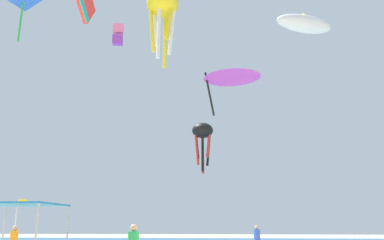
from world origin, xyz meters
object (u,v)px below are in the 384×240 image
at_px(person_central, 257,237).
at_px(kite_box_pink, 118,35).
at_px(kite_delta_purple, 232,73).
at_px(canopy_tent, 21,207).
at_px(kite_octopus_black, 203,133).
at_px(kite_inflatable_white, 304,24).
at_px(banner_flag, 17,221).
at_px(kite_octopus_yellow, 162,8).
at_px(person_rightmost, 14,239).

xyz_separation_m(person_central, kite_box_pink, (-12.14, 7.82, 18.81)).
xyz_separation_m(person_central, kite_delta_purple, (-1.47, -5.21, 9.15)).
height_order(canopy_tent, kite_octopus_black, kite_octopus_black).
bearing_deg(kite_box_pink, kite_inflatable_white, 173.76).
xyz_separation_m(banner_flag, kite_inflatable_white, (20.91, 12.51, 19.20)).
height_order(kite_box_pink, kite_octopus_black, kite_box_pink).
relative_size(kite_inflatable_white, kite_octopus_black, 1.33).
distance_m(canopy_tent, kite_delta_purple, 12.97).
relative_size(person_central, kite_delta_purple, 0.40).
relative_size(canopy_tent, banner_flag, 0.88).
bearing_deg(kite_octopus_black, kite_octopus_yellow, 77.86).
xyz_separation_m(kite_delta_purple, kite_box_pink, (-10.68, 13.03, 9.66)).
distance_m(canopy_tent, banner_flag, 9.51).
height_order(canopy_tent, kite_delta_purple, kite_delta_purple).
distance_m(canopy_tent, kite_inflatable_white, 32.42).
relative_size(canopy_tent, person_central, 1.67).
xyz_separation_m(canopy_tent, kite_octopus_yellow, (2.41, 17.90, 19.47)).
height_order(person_central, kite_box_pink, kite_box_pink).
distance_m(banner_flag, kite_delta_purple, 15.63).
relative_size(kite_octopus_yellow, kite_box_pink, 3.27).
bearing_deg(kite_octopus_black, kite_inflatable_white, -158.12).
relative_size(person_central, banner_flag, 0.53).
bearing_deg(kite_delta_purple, kite_box_pink, 151.56).
relative_size(banner_flag, kite_box_pink, 1.46).
height_order(person_rightmost, banner_flag, banner_flag).
relative_size(kite_delta_purple, kite_octopus_black, 0.88).
bearing_deg(person_central, kite_octopus_yellow, 42.17).
bearing_deg(kite_octopus_black, person_rightmost, 88.44).
bearing_deg(kite_inflatable_white, banner_flag, -170.77).
bearing_deg(canopy_tent, kite_octopus_black, 74.85).
relative_size(person_central, person_rightmost, 1.01).
height_order(banner_flag, kite_octopus_yellow, kite_octopus_yellow).
relative_size(kite_box_pink, kite_octopus_black, 0.45).
bearing_deg(person_rightmost, kite_octopus_yellow, 139.53).
height_order(canopy_tent, kite_inflatable_white, kite_inflatable_white).
relative_size(banner_flag, kite_octopus_black, 0.66).
distance_m(kite_octopus_yellow, kite_octopus_black, 12.72).
bearing_deg(canopy_tent, person_rightmost, 119.56).
height_order(kite_delta_purple, kite_octopus_black, kite_octopus_black).
bearing_deg(person_rightmost, kite_inflatable_white, 112.40).
distance_m(person_rightmost, kite_delta_purple, 15.02).
bearing_deg(kite_inflatable_white, kite_box_pink, 163.97).
bearing_deg(canopy_tent, kite_box_pink, 96.48).
bearing_deg(person_central, kite_delta_purple, 158.03).
relative_size(person_central, kite_octopus_yellow, 0.24).
distance_m(person_rightmost, kite_octopus_black, 20.84).
height_order(canopy_tent, person_central, canopy_tent).
bearing_deg(person_central, kite_inflatable_white, -39.59).
distance_m(kite_octopus_yellow, kite_delta_purple, 17.82).
bearing_deg(kite_delta_purple, kite_octopus_black, 121.26).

